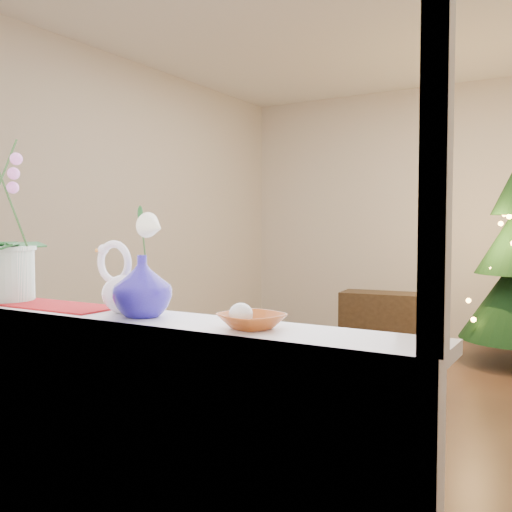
{
  "coord_description": "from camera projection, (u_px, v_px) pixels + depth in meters",
  "views": [
    {
      "loc": [
        1.38,
        -3.75,
        1.21
      ],
      "look_at": [
        -0.01,
        -1.4,
        1.06
      ],
      "focal_mm": 40.0,
      "sensor_mm": 36.0,
      "label": 1
    }
  ],
  "objects": [
    {
      "name": "ground",
      "position": [
        360.0,
        399.0,
        3.98
      ],
      "size": [
        5.0,
        5.0,
        0.0
      ],
      "primitive_type": "plane",
      "color": "#392417",
      "rests_on": "ground"
    },
    {
      "name": "wall_back",
      "position": [
        444.0,
        213.0,
        6.06
      ],
      "size": [
        4.5,
        0.1,
        2.7
      ],
      "primitive_type": "cube",
      "color": "beige",
      "rests_on": "ground"
    },
    {
      "name": "wall_front",
      "position": [
        79.0,
        180.0,
        1.77
      ],
      "size": [
        4.5,
        0.1,
        2.7
      ],
      "primitive_type": "cube",
      "color": "beige",
      "rests_on": "ground"
    },
    {
      "name": "wall_left",
      "position": [
        120.0,
        210.0,
        5.06
      ],
      "size": [
        0.1,
        5.0,
        2.7
      ],
      "primitive_type": "cube",
      "color": "beige",
      "rests_on": "ground"
    },
    {
      "name": "ceiling",
      "position": [
        364.0,
        5.0,
        3.84
      ],
      "size": [
        5.0,
        5.0,
        0.0
      ],
      "primitive_type": "plane",
      "color": "white",
      "rests_on": "wall_back"
    },
    {
      "name": "window_apron",
      "position": [
        93.0,
        463.0,
        1.85
      ],
      "size": [
        2.2,
        0.08,
        0.88
      ],
      "primitive_type": "cube",
      "color": "white",
      "rests_on": "ground"
    },
    {
      "name": "windowsill",
      "position": [
        111.0,
        318.0,
        1.9
      ],
      "size": [
        2.2,
        0.26,
        0.04
      ],
      "primitive_type": "cube",
      "color": "white",
      "rests_on": "window_apron"
    },
    {
      "name": "window_frame",
      "position": [
        84.0,
        68.0,
        1.77
      ],
      "size": [
        2.22,
        0.06,
        1.6
      ],
      "primitive_type": null,
      "color": "white",
      "rests_on": "windowsill"
    },
    {
      "name": "runner",
      "position": [
        36.0,
        304.0,
        2.09
      ],
      "size": [
        0.7,
        0.2,
        0.01
      ],
      "primitive_type": "cube",
      "color": "maroon",
      "rests_on": "windowsill"
    },
    {
      "name": "orchid_pot",
      "position": [
        3.0,
        210.0,
        2.15
      ],
      "size": [
        0.3,
        0.3,
        0.7
      ],
      "primitive_type": null,
      "rotation": [
        0.0,
        0.0,
        0.29
      ],
      "color": "white",
      "rests_on": "windowsill"
    },
    {
      "name": "swan",
      "position": [
        127.0,
        279.0,
        1.88
      ],
      "size": [
        0.27,
        0.13,
        0.23
      ],
      "primitive_type": null,
      "rotation": [
        0.0,
        0.0,
        -0.02
      ],
      "color": "white",
      "rests_on": "windowsill"
    },
    {
      "name": "blue_vase",
      "position": [
        142.0,
        281.0,
        1.8
      ],
      "size": [
        0.26,
        0.26,
        0.23
      ],
      "primitive_type": "imported",
      "rotation": [
        0.0,
        0.0,
        0.26
      ],
      "color": "navy",
      "rests_on": "windowsill"
    },
    {
      "name": "lily",
      "position": [
        142.0,
        219.0,
        1.79
      ],
      "size": [
        0.12,
        0.07,
        0.17
      ],
      "primitive_type": null,
      "color": "white",
      "rests_on": "blue_vase"
    },
    {
      "name": "paperweight",
      "position": [
        241.0,
        315.0,
        1.62
      ],
      "size": [
        0.09,
        0.09,
        0.07
      ],
      "primitive_type": "sphere",
      "rotation": [
        0.0,
        0.0,
        -0.37
      ],
      "color": "silver",
      "rests_on": "windowsill"
    },
    {
      "name": "amber_dish",
      "position": [
        252.0,
        322.0,
        1.6
      ],
      "size": [
        0.19,
        0.19,
        0.04
      ],
      "primitive_type": "imported",
      "rotation": [
        0.0,
        0.0,
        -0.31
      ],
      "color": "#A74917",
      "rests_on": "windowsill"
    },
    {
      "name": "side_table",
      "position": [
        381.0,
        321.0,
        5.55
      ],
      "size": [
        0.79,
        0.46,
        0.56
      ],
      "primitive_type": "cube",
      "rotation": [
        0.0,
        0.0,
        0.11
      ],
      "color": "black",
      "rests_on": "ground"
    }
  ]
}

